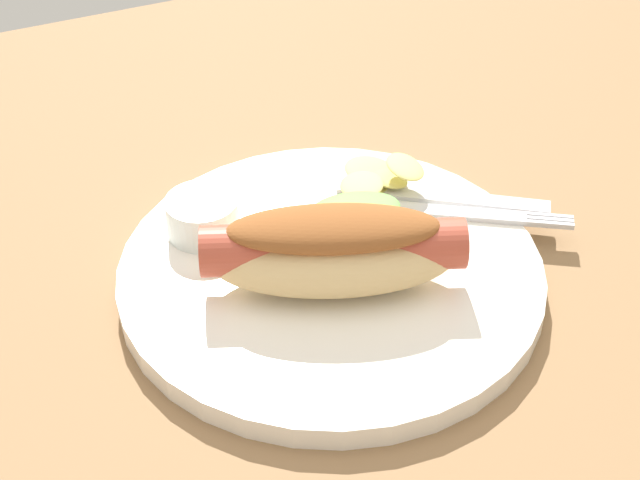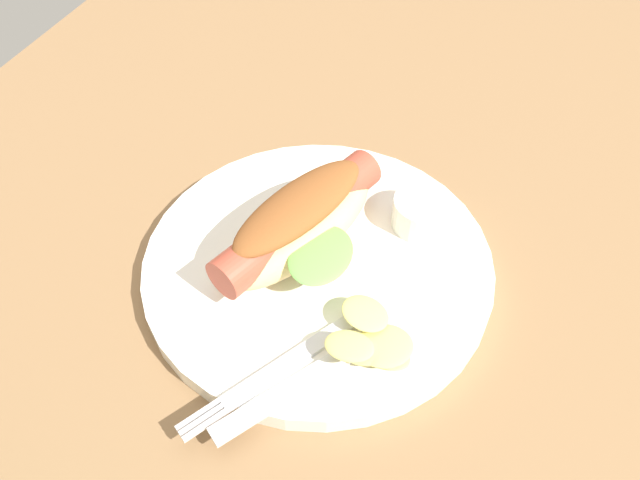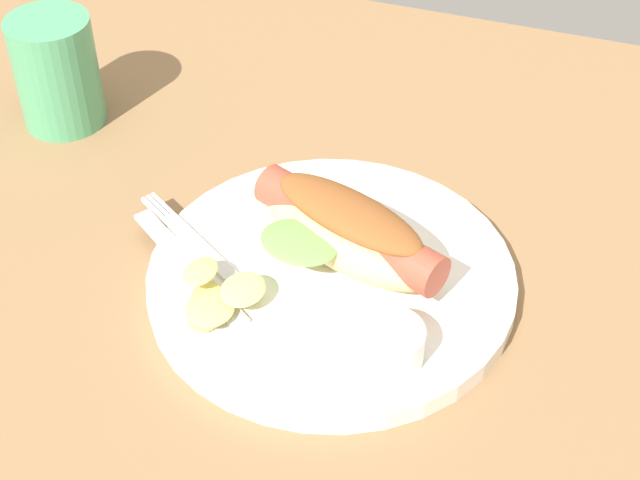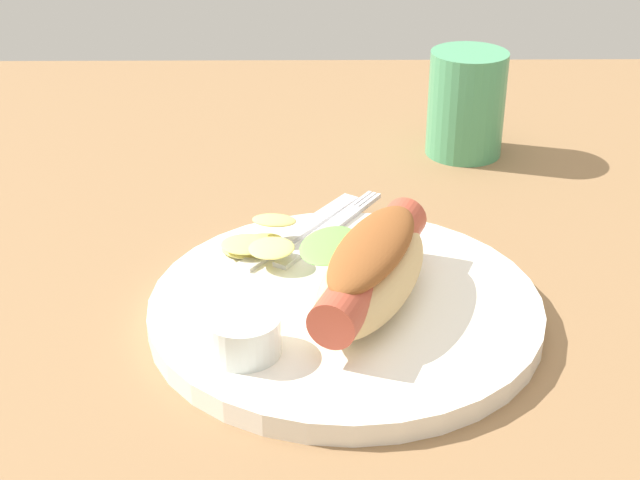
# 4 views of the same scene
# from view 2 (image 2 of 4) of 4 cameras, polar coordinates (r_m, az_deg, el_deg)

# --- Properties ---
(ground_plane) EXTENTS (1.20, 0.90, 0.02)m
(ground_plane) POSITION_cam_2_polar(r_m,az_deg,el_deg) (0.49, 0.34, -5.06)
(ground_plane) COLOR olive
(plate) EXTENTS (0.28, 0.28, 0.02)m
(plate) POSITION_cam_2_polar(r_m,az_deg,el_deg) (0.49, -0.19, -2.21)
(plate) COLOR white
(plate) RESTS_ON ground_plane
(hot_dog) EXTENTS (0.17, 0.11, 0.06)m
(hot_dog) POSITION_cam_2_polar(r_m,az_deg,el_deg) (0.47, -1.88, 1.70)
(hot_dog) COLOR #DBB77A
(hot_dog) RESTS_ON plate
(sauce_ramekin) EXTENTS (0.05, 0.05, 0.03)m
(sauce_ramekin) POSITION_cam_2_polar(r_m,az_deg,el_deg) (0.51, 9.51, 2.54)
(sauce_ramekin) COLOR white
(sauce_ramekin) RESTS_ON plate
(fork) EXTENTS (0.13, 0.09, 0.00)m
(fork) POSITION_cam_2_polar(r_m,az_deg,el_deg) (0.43, -3.79, -11.86)
(fork) COLOR silver
(fork) RESTS_ON plate
(knife) EXTENTS (0.13, 0.10, 0.00)m
(knife) POSITION_cam_2_polar(r_m,az_deg,el_deg) (0.42, -0.91, -12.66)
(knife) COLOR silver
(knife) RESTS_ON plate
(chips_pile) EXTENTS (0.07, 0.07, 0.03)m
(chips_pile) POSITION_cam_2_polar(r_m,az_deg,el_deg) (0.43, 4.87, -9.35)
(chips_pile) COLOR #DACF6E
(chips_pile) RESTS_ON plate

